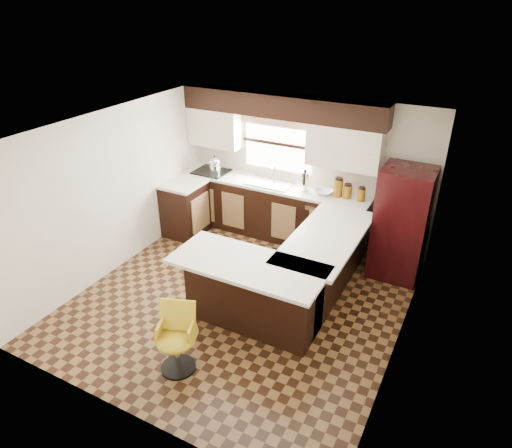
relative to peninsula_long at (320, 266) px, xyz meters
The scene contains 30 objects.
floor 1.18m from the peninsula_long, 145.22° to the right, with size 4.40×4.40×0.00m, color #49301A.
ceiling 2.24m from the peninsula_long, 145.22° to the right, with size 4.40×4.40×0.00m, color silver.
wall_back 1.96m from the peninsula_long, 119.74° to the left, with size 4.40×4.40×0.00m, color beige.
wall_front 3.06m from the peninsula_long, 107.67° to the right, with size 4.40×4.40×0.00m, color beige.
wall_left 3.15m from the peninsula_long, 168.23° to the right, with size 4.40×4.40×0.00m, color beige.
wall_right 1.55m from the peninsula_long, 27.51° to the right, with size 4.40×4.40×0.00m, color beige.
base_cab_back 1.86m from the peninsula_long, 136.64° to the left, with size 3.30×0.60×0.90m, color black.
base_cab_left 2.77m from the peninsula_long, 166.97° to the left, with size 0.60×0.70×0.90m, color black.
counter_back 1.92m from the peninsula_long, 136.64° to the left, with size 3.30×0.60×0.04m, color silver.
counter_left 2.81m from the peninsula_long, 166.97° to the left, with size 0.60×0.70×0.04m, color silver.
soffit 2.60m from the peninsula_long, 132.88° to the left, with size 3.40×0.35×0.36m, color black.
upper_cab_left 3.15m from the peninsula_long, 150.95° to the left, with size 0.94×0.35×0.64m, color beige.
upper_cab_right 1.90m from the peninsula_long, 98.93° to the left, with size 1.14×0.35×0.64m, color beige.
window_pane 2.36m from the peninsula_long, 132.00° to the left, with size 1.20×0.02×0.90m, color white.
valance 2.54m from the peninsula_long, 132.74° to the left, with size 1.30×0.06×0.18m, color #D19B93.
sink 1.95m from the peninsula_long, 138.13° to the left, with size 0.75×0.45×0.03m, color #B2B2B7.
dishwasher 1.05m from the peninsula_long, 109.47° to the left, with size 0.58×0.03×0.78m, color black.
cooktop 2.89m from the peninsula_long, 153.80° to the left, with size 0.58×0.50×0.03m, color black.
peninsula_long is the anchor object (origin of this frame).
peninsula_return 1.11m from the peninsula_long, 118.30° to the right, with size 1.65×0.60×0.90m, color black.
counter_pen_long 0.48m from the peninsula_long, ahead, with size 0.84×1.95×0.04m, color silver.
counter_pen_return 1.29m from the peninsula_long, 117.10° to the right, with size 1.89×0.84×0.04m, color silver.
refrigerator 1.38m from the peninsula_long, 51.60° to the left, with size 0.72×0.69×1.67m, color black.
bar_chair 2.27m from the peninsula_long, 113.35° to the right, with size 0.43×0.43×0.81m, color gold, non-canonical shape.
kettle 2.85m from the peninsula_long, 153.03° to the left, with size 0.22×0.22×0.29m, color silver, non-canonical shape.
percolator 1.63m from the peninsula_long, 121.68° to the left, with size 0.13×0.13×0.31m, color silver.
mixing_bowl 1.45m from the peninsula_long, 109.73° to the left, with size 0.29×0.29×0.07m, color white.
canister_large 1.46m from the peninsula_long, 100.29° to the left, with size 0.14×0.14×0.28m, color brown.
canister_med 1.43m from the peninsula_long, 93.63° to the left, with size 0.13×0.13×0.21m, color brown.
canister_small 1.43m from the peninsula_long, 84.01° to the left, with size 0.12×0.12×0.20m, color brown.
Camera 1 is at (2.57, -4.46, 3.86)m, focal length 32.00 mm.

